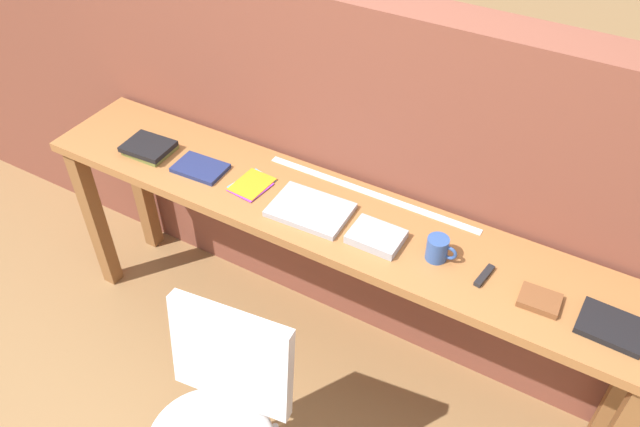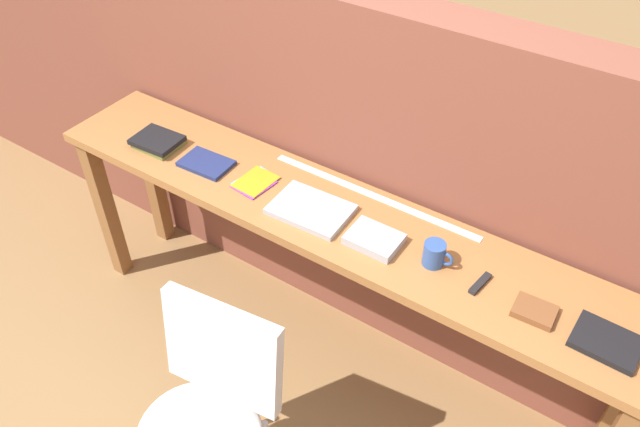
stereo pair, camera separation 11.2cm
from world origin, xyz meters
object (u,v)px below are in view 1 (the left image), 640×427
Objects in this scene: pamphlet_pile_colourful at (251,185)px; book_open_centre at (310,210)px; mug at (438,249)px; chair_white_moulded at (218,413)px; magazine_cycling at (200,168)px; leather_journal_brown at (539,300)px; book_repair_rightmost at (611,327)px; book_stack_leftmost at (149,148)px; multitool_folded at (484,276)px.

pamphlet_pile_colourful is 0.28m from book_open_centre.
mug is at bearing -0.48° from pamphlet_pile_colourful.
chair_white_moulded is 0.97m from magazine_cycling.
leather_journal_brown is (0.82, 0.69, 0.37)m from chair_white_moulded.
chair_white_moulded is at bearing -122.63° from mug.
book_repair_rightmost is (1.37, -0.02, 0.01)m from pamphlet_pile_colourful.
chair_white_moulded is 4.36× the size of book_stack_leftmost.
book_stack_leftmost is 1.86× the size of mug.
leather_journal_brown reaches higher than magazine_cycling.
multitool_folded is 0.85× the size of leather_journal_brown.
mug is at bearing 0.95° from book_stack_leftmost.
magazine_cycling reaches higher than pamphlet_pile_colourful.
pamphlet_pile_colourful is 1.15m from leather_journal_brown.
multitool_folded is at bearing -179.74° from book_repair_rightmost.
book_open_centre reaches higher than magazine_cycling.
book_repair_rightmost is (1.04, 0.69, 0.36)m from chair_white_moulded.
leather_journal_brown is (0.87, -0.01, 0.00)m from book_open_centre.
chair_white_moulded is 1.30m from book_repair_rightmost.
multitool_folded is at bearing -1.71° from book_open_centre.
book_open_centre is 0.68m from multitool_folded.
mug is 0.59m from book_repair_rightmost.
mug reaches higher than pamphlet_pile_colourful.
pamphlet_pile_colourful is at bearing 3.18° from book_stack_leftmost.
pamphlet_pile_colourful is at bearing 1.63° from magazine_cycling.
book_stack_leftmost is 0.50m from pamphlet_pile_colourful.
mug is (0.46, 0.71, 0.40)m from chair_white_moulded.
book_open_centre is at bearing -2.80° from magazine_cycling.
multitool_folded is (0.17, -0.00, -0.04)m from mug.
book_stack_leftmost is 1.65m from leather_journal_brown.
chair_white_moulded reaches higher than pamphlet_pile_colourful.
book_repair_rightmost is at bearing 33.71° from chair_white_moulded.
multitool_folded is at bearing 48.36° from chair_white_moulded.
book_stack_leftmost reaches higher than chair_white_moulded.
mug is at bearing 173.82° from leather_journal_brown.
chair_white_moulded is 8.10× the size of multitool_folded.
chair_white_moulded is at bearing -65.34° from pamphlet_pile_colourful.
book_open_centre reaches higher than chair_white_moulded.
multitool_folded is 0.41m from book_repair_rightmost.
book_repair_rightmost is (0.59, -0.02, -0.03)m from mug.
chair_white_moulded is 0.87m from pamphlet_pile_colourful.
magazine_cycling is (-0.57, 0.70, 0.36)m from chair_white_moulded.
book_stack_leftmost is at bearing -179.34° from multitool_folded.
book_open_centre reaches higher than multitool_folded.
multitool_folded is 0.19m from leather_journal_brown.
magazine_cycling is at bearing -175.54° from pamphlet_pile_colourful.
magazine_cycling is 0.24m from pamphlet_pile_colourful.
chair_white_moulded is 1.01m from multitool_folded.
book_open_centre is at bearing -178.26° from book_repair_rightmost.
book_repair_rightmost is at bearing -2.61° from book_open_centre.
book_stack_leftmost is at bearing 140.28° from chair_white_moulded.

